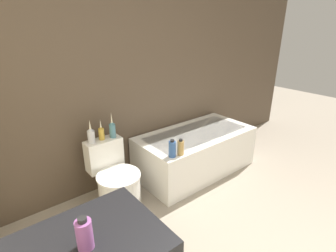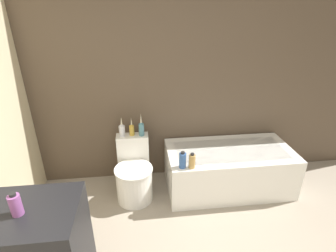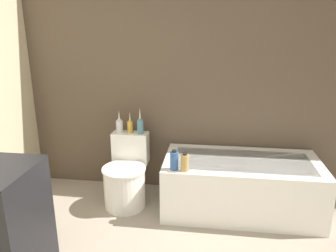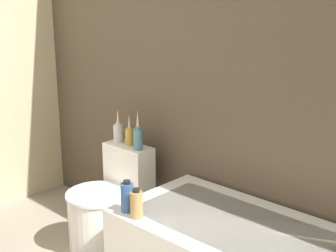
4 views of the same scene
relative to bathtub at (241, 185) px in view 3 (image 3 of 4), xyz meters
name	(u,v)px [view 3 (image 3 of 4)]	position (x,y,z in m)	size (l,w,h in m)	color
wall_back_tiled	(168,72)	(-0.78, 0.43, 1.03)	(6.40, 0.06, 2.60)	brown
bathtub	(241,185)	(0.00, 0.00, 0.00)	(1.49, 0.75, 0.53)	white
toilet	(126,178)	(-1.15, -0.03, 0.02)	(0.43, 0.59, 0.69)	white
vase_gold	(119,125)	(-1.26, 0.20, 0.51)	(0.07, 0.07, 0.24)	silver
vase_silver	(130,126)	(-1.15, 0.21, 0.50)	(0.06, 0.06, 0.22)	gold
vase_bronze	(140,125)	(-1.03, 0.18, 0.52)	(0.06, 0.06, 0.28)	teal
shampoo_bottle_tall	(174,160)	(-0.63, -0.29, 0.35)	(0.07, 0.07, 0.19)	#335999
shampoo_bottle_short	(185,163)	(-0.53, -0.31, 0.34)	(0.07, 0.07, 0.17)	tan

